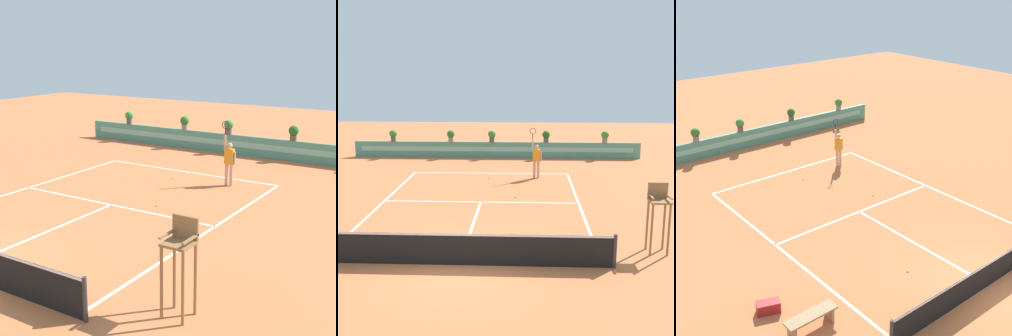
{
  "view_description": "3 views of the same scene",
  "coord_description": "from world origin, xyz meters",
  "views": [
    {
      "loc": [
        10.89,
        -7.14,
        5.61
      ],
      "look_at": [
        0.97,
        8.64,
        1.0
      ],
      "focal_mm": 54.96,
      "sensor_mm": 36.0,
      "label": 1
    },
    {
      "loc": [
        1.89,
        -12.26,
        5.5
      ],
      "look_at": [
        0.97,
        8.64,
        1.0
      ],
      "focal_mm": 49.36,
      "sensor_mm": 36.0,
      "label": 2
    },
    {
      "loc": [
        -11.39,
        -6.65,
        9.37
      ],
      "look_at": [
        0.97,
        8.64,
        1.0
      ],
      "focal_mm": 49.77,
      "sensor_mm": 36.0,
      "label": 3
    }
  ],
  "objects": [
    {
      "name": "ground_plane",
      "position": [
        0.0,
        6.0,
        0.0
      ],
      "size": [
        60.0,
        60.0,
        0.0
      ],
      "primitive_type": "plane",
      "color": "#C66B3D"
    },
    {
      "name": "court_lines",
      "position": [
        0.0,
        6.72,
        0.0
      ],
      "size": [
        8.32,
        11.94,
        0.01
      ],
      "color": "white",
      "rests_on": "ground"
    },
    {
      "name": "net",
      "position": [
        0.0,
        0.0,
        0.51
      ],
      "size": [
        8.92,
        0.1,
        1.0
      ],
      "color": "#333333",
      "rests_on": "ground"
    },
    {
      "name": "back_wall_barrier",
      "position": [
        0.0,
        16.39,
        0.5
      ],
      "size": [
        18.0,
        0.21,
        1.0
      ],
      "color": "#4C8E7A",
      "rests_on": "ground"
    },
    {
      "name": "umpire_chair",
      "position": [
        5.9,
        1.26,
        1.34
      ],
      "size": [
        0.6,
        0.6,
        2.14
      ],
      "color": "olive",
      "rests_on": "ground"
    },
    {
      "name": "tennis_player",
      "position": [
        2.42,
        10.87,
        1.05
      ],
      "size": [
        0.62,
        0.23,
        2.58
      ],
      "color": "tan",
      "rests_on": "ground"
    },
    {
      "name": "tennis_ball_near_baseline",
      "position": [
        1.46,
        7.14,
        0.03
      ],
      "size": [
        0.07,
        0.07,
        0.07
      ],
      "primitive_type": "sphere",
      "color": "#CCE033",
      "rests_on": "ground"
    },
    {
      "name": "tennis_ball_mid_court",
      "position": [
        -0.01,
        10.57,
        0.03
      ],
      "size": [
        0.07,
        0.07,
        0.07
      ],
      "primitive_type": "sphere",
      "color": "#CCE033",
      "rests_on": "ground"
    },
    {
      "name": "tennis_ball_by_sideline",
      "position": [
        -1.5,
        2.16,
        0.03
      ],
      "size": [
        0.07,
        0.07,
        0.07
      ],
      "primitive_type": "sphere",
      "color": "#CCE033",
      "rests_on": "ground"
    },
    {
      "name": "potted_plant_left",
      "position": [
        -2.86,
        16.39,
        1.41
      ],
      "size": [
        0.48,
        0.48,
        0.72
      ],
      "color": "gray",
      "rests_on": "back_wall_barrier"
    },
    {
      "name": "potted_plant_far_right",
      "position": [
        6.79,
        16.39,
        1.41
      ],
      "size": [
        0.48,
        0.48,
        0.72
      ],
      "color": "gray",
      "rests_on": "back_wall_barrier"
    },
    {
      "name": "potted_plant_far_left",
      "position": [
        -6.53,
        16.39,
        1.41
      ],
      "size": [
        0.48,
        0.48,
        0.72
      ],
      "color": "#514C47",
      "rests_on": "back_wall_barrier"
    },
    {
      "name": "potted_plant_centre",
      "position": [
        -0.26,
        16.39,
        1.41
      ],
      "size": [
        0.48,
        0.48,
        0.72
      ],
      "color": "#514C47",
      "rests_on": "back_wall_barrier"
    },
    {
      "name": "potted_plant_right",
      "position": [
        3.14,
        16.39,
        1.41
      ],
      "size": [
        0.48,
        0.48,
        0.72
      ],
      "color": "#514C47",
      "rests_on": "back_wall_barrier"
    }
  ]
}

